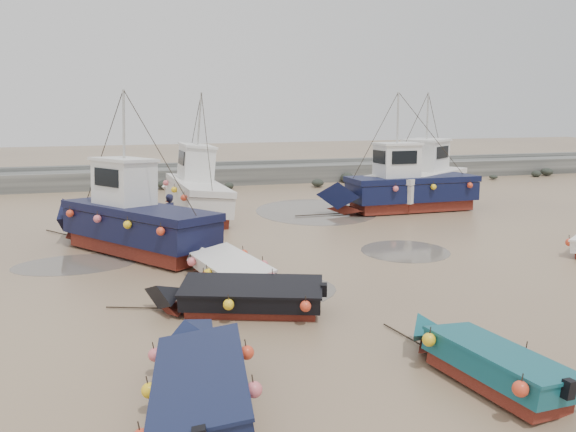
% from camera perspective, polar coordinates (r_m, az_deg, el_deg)
% --- Properties ---
extents(ground, '(120.00, 120.00, 0.00)m').
position_cam_1_polar(ground, '(19.28, 5.32, -6.01)').
color(ground, '#9B7E5D').
rests_on(ground, ground).
extents(seawall, '(60.00, 4.92, 1.50)m').
position_cam_1_polar(seawall, '(40.12, -5.16, 4.19)').
color(seawall, gray).
rests_on(seawall, ground).
extents(puddle_a, '(5.18, 5.18, 0.01)m').
position_cam_1_polar(puddle_a, '(17.57, -3.37, -7.76)').
color(puddle_a, '#5C544B').
rests_on(puddle_a, ground).
extents(puddle_b, '(3.49, 3.49, 0.01)m').
position_cam_1_polar(puddle_b, '(22.65, 11.81, -3.50)').
color(puddle_b, '#5C544B').
rests_on(puddle_b, ground).
extents(puddle_c, '(4.37, 4.37, 0.01)m').
position_cam_1_polar(puddle_c, '(21.83, -20.83, -4.62)').
color(puddle_c, '#5C544B').
rests_on(puddle_c, ground).
extents(puddle_d, '(6.39, 6.39, 0.01)m').
position_cam_1_polar(puddle_d, '(30.10, 2.81, 0.50)').
color(puddle_d, '#5C544B').
rests_on(puddle_d, ground).
extents(dinghy_0, '(2.51, 5.98, 1.43)m').
position_cam_1_polar(dinghy_0, '(18.47, -6.01, -5.05)').
color(dinghy_0, maroon).
rests_on(dinghy_0, ground).
extents(dinghy_1, '(2.43, 6.26, 1.43)m').
position_cam_1_polar(dinghy_1, '(11.59, -8.47, -15.72)').
color(dinghy_1, maroon).
rests_on(dinghy_1, ground).
extents(dinghy_2, '(2.29, 5.25, 1.43)m').
position_cam_1_polar(dinghy_2, '(12.87, 19.08, -13.27)').
color(dinghy_2, maroon).
rests_on(dinghy_2, ground).
extents(dinghy_4, '(6.12, 2.96, 1.43)m').
position_cam_1_polar(dinghy_4, '(15.92, -5.02, -7.82)').
color(dinghy_4, maroon).
rests_on(dinghy_4, ground).
extents(cabin_boat_0, '(7.23, 8.27, 6.22)m').
position_cam_1_polar(cabin_boat_0, '(22.73, -15.96, -0.17)').
color(cabin_boat_0, maroon).
rests_on(cabin_boat_0, ground).
extents(cabin_boat_1, '(3.10, 9.49, 6.22)m').
position_cam_1_polar(cabin_boat_1, '(28.90, -9.69, 2.62)').
color(cabin_boat_1, maroon).
rests_on(cabin_boat_1, ground).
extents(cabin_boat_2, '(10.00, 3.06, 6.22)m').
position_cam_1_polar(cabin_boat_2, '(30.50, 11.46, 2.98)').
color(cabin_boat_2, maroon).
rests_on(cabin_boat_2, ground).
extents(cabin_boat_3, '(9.00, 6.98, 6.22)m').
position_cam_1_polar(cabin_boat_3, '(33.37, 13.55, 3.63)').
color(cabin_boat_3, maroon).
rests_on(cabin_boat_3, ground).
extents(person, '(0.83, 0.81, 1.91)m').
position_cam_1_polar(person, '(24.88, -11.87, -2.14)').
color(person, '#1A1B34').
rests_on(person, ground).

